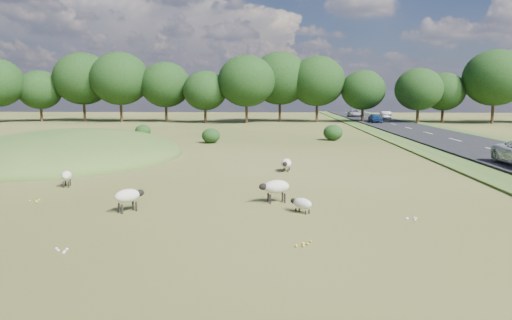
{
  "coord_description": "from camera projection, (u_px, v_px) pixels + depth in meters",
  "views": [
    {
      "loc": [
        3.26,
        -20.23,
        4.45
      ],
      "look_at": [
        2.0,
        4.0,
        1.0
      ],
      "focal_mm": 32.0,
      "sensor_mm": 36.0,
      "label": 1
    }
  ],
  "objects": [
    {
      "name": "car_1",
      "position": [
        355.0,
        113.0,
        90.22
      ],
      "size": [
        2.28,
        4.95,
        1.38
      ],
      "primitive_type": "imported",
      "color": "#B7BAC0",
      "rests_on": "road"
    },
    {
      "name": "treeline",
      "position": [
        254.0,
        82.0,
        74.74
      ],
      "size": [
        96.28,
        14.66,
        11.7
      ],
      "color": "black",
      "rests_on": "ground"
    },
    {
      "name": "sheep_4",
      "position": [
        286.0,
        163.0,
        26.84
      ],
      "size": [
        0.73,
        1.34,
        0.75
      ],
      "rotation": [
        0.0,
        0.0,
        4.56
      ],
      "color": "beige",
      "rests_on": "ground"
    },
    {
      "name": "sheep_0",
      "position": [
        276.0,
        187.0,
        18.95
      ],
      "size": [
        1.38,
        0.92,
        0.96
      ],
      "rotation": [
        0.0,
        0.0,
        3.49
      ],
      "color": "beige",
      "rests_on": "ground"
    },
    {
      "name": "shrubs",
      "position": [
        242.0,
        133.0,
        45.38
      ],
      "size": [
        21.62,
        7.14,
        1.56
      ],
      "color": "black",
      "rests_on": "ground"
    },
    {
      "name": "ground",
      "position": [
        243.0,
        146.0,
        40.57
      ],
      "size": [
        160.0,
        160.0,
        0.0
      ],
      "primitive_type": "plane",
      "color": "#394816",
      "rests_on": "ground"
    },
    {
      "name": "road",
      "position": [
        434.0,
        136.0,
        49.41
      ],
      "size": [
        8.0,
        150.0,
        0.25
      ],
      "primitive_type": "cube",
      "color": "black",
      "rests_on": "ground"
    },
    {
      "name": "sheep_2",
      "position": [
        67.0,
        176.0,
        22.29
      ],
      "size": [
        0.7,
        1.14,
        0.79
      ],
      "rotation": [
        0.0,
        0.0,
        1.84
      ],
      "color": "beige",
      "rests_on": "ground"
    },
    {
      "name": "sheep_3",
      "position": [
        128.0,
        196.0,
        17.48
      ],
      "size": [
        1.13,
        1.16,
        0.89
      ],
      "rotation": [
        0.0,
        0.0,
        0.81
      ],
      "color": "beige",
      "rests_on": "ground"
    },
    {
      "name": "car_5",
      "position": [
        385.0,
        115.0,
        80.89
      ],
      "size": [
        1.46,
        4.18,
        1.38
      ],
      "primitive_type": "imported",
      "rotation": [
        0.0,
        0.0,
        3.14
      ],
      "color": "silver",
      "rests_on": "road"
    },
    {
      "name": "mound",
      "position": [
        71.0,
        157.0,
        33.28
      ],
      "size": [
        16.0,
        20.0,
        4.0
      ],
      "primitive_type": "ellipsoid",
      "color": "#33561E",
      "rests_on": "ground"
    },
    {
      "name": "car_3",
      "position": [
        375.0,
        118.0,
        70.89
      ],
      "size": [
        1.64,
        4.07,
        1.39
      ],
      "primitive_type": "imported",
      "color": "navy",
      "rests_on": "road"
    },
    {
      "name": "sheep_1",
      "position": [
        302.0,
        203.0,
        17.37
      ],
      "size": [
        0.95,
        0.9,
        0.58
      ],
      "rotation": [
        0.0,
        0.0,
        2.4
      ],
      "color": "beige",
      "rests_on": "ground"
    }
  ]
}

